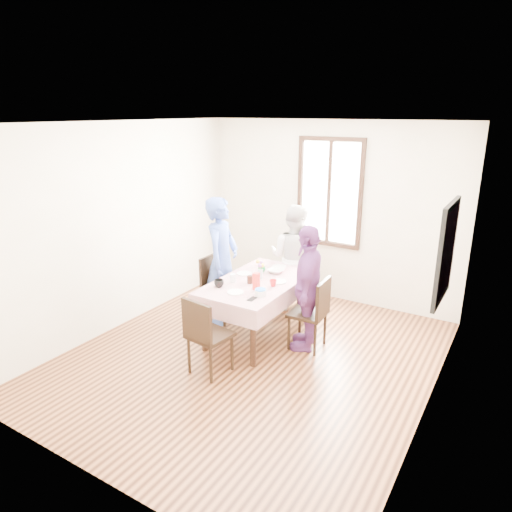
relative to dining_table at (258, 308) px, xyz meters
name	(u,v)px	position (x,y,z in m)	size (l,w,h in m)	color
ground	(251,357)	(0.22, -0.54, -0.38)	(4.50, 4.50, 0.00)	black
back_wall	(329,212)	(0.22, 1.71, 0.98)	(4.00, 4.00, 0.00)	beige
right_wall	(440,283)	(2.22, -0.54, 0.98)	(4.50, 4.50, 0.00)	beige
window_frame	(330,193)	(0.22, 1.69, 1.27)	(1.02, 0.06, 1.62)	black
window_pane	(330,193)	(0.22, 1.70, 1.27)	(0.90, 0.02, 1.50)	white
art_poster	(447,252)	(2.20, -0.24, 1.18)	(0.04, 0.76, 0.96)	red
dining_table	(258,308)	(0.00, 0.00, 0.00)	(0.82, 1.50, 0.75)	black
tablecloth	(258,281)	(0.00, 0.00, 0.38)	(0.94, 1.62, 0.01)	#5A0011
chair_left	(221,289)	(-0.68, 0.14, 0.08)	(0.42, 0.42, 0.91)	black
chair_right	(308,313)	(0.68, 0.05, 0.08)	(0.42, 0.42, 0.91)	black
chair_far	(294,279)	(0.00, 1.03, 0.08)	(0.42, 0.42, 0.91)	black
chair_near	(210,335)	(0.00, -1.03, 0.08)	(0.42, 0.42, 0.91)	black
person_left	(221,261)	(-0.66, 0.14, 0.50)	(0.64, 0.42, 1.74)	#364D97
person_far	(294,258)	(0.00, 1.01, 0.41)	(0.76, 0.59, 1.57)	beige
person_right	(307,288)	(0.66, 0.05, 0.41)	(0.91, 0.38, 1.56)	#622C68
mug_black	(219,283)	(-0.29, -0.44, 0.43)	(0.12, 0.12, 0.09)	black
mug_flag	(273,283)	(0.26, -0.08, 0.43)	(0.09, 0.09, 0.08)	red
mug_green	(262,269)	(-0.12, 0.29, 0.43)	(0.10, 0.10, 0.08)	#0C7226
serving_bowl	(276,271)	(0.06, 0.37, 0.41)	(0.21, 0.21, 0.05)	white
juice_carton	(256,282)	(0.15, -0.28, 0.49)	(0.07, 0.07, 0.21)	red
butter_tub	(260,293)	(0.28, -0.41, 0.42)	(0.14, 0.14, 0.07)	white
jam_jar	(250,280)	(-0.03, -0.14, 0.44)	(0.07, 0.07, 0.10)	black
drinking_glass	(233,278)	(-0.24, -0.22, 0.44)	(0.07, 0.07, 0.11)	silver
smartphone	(252,299)	(0.25, -0.56, 0.39)	(0.07, 0.13, 0.01)	black
flower_vase	(260,274)	(0.00, 0.06, 0.45)	(0.06, 0.06, 0.13)	silver
plate_left	(244,273)	(-0.28, 0.11, 0.39)	(0.20, 0.20, 0.01)	white
plate_right	(279,282)	(0.25, 0.09, 0.39)	(0.20, 0.20, 0.01)	white
plate_far	(279,267)	(-0.02, 0.59, 0.39)	(0.20, 0.20, 0.01)	white
plate_near	(235,292)	(-0.02, -0.49, 0.39)	(0.20, 0.20, 0.01)	white
butter_lid	(260,289)	(0.28, -0.41, 0.46)	(0.12, 0.12, 0.01)	blue
flower_bunch	(260,266)	(0.00, 0.06, 0.57)	(0.09, 0.09, 0.10)	yellow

